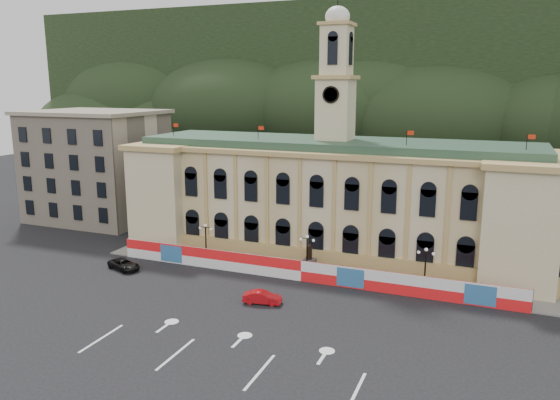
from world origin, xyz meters
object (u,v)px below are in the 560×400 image
at_px(statue, 310,264).
at_px(lamp_center, 307,251).
at_px(red_sedan, 262,297).
at_px(black_suv, 124,264).

bearing_deg(statue, lamp_center, -90.00).
height_order(statue, lamp_center, lamp_center).
bearing_deg(statue, red_sedan, -97.99).
relative_size(statue, lamp_center, 0.72).
relative_size(statue, red_sedan, 0.86).
bearing_deg(black_suv, statue, -51.71).
distance_m(red_sedan, black_suv, 20.87).
xyz_separation_m(statue, red_sedan, (-1.54, -10.95, -0.51)).
distance_m(statue, lamp_center, 2.14).
relative_size(statue, black_suv, 0.71).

